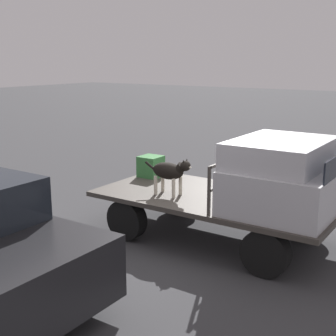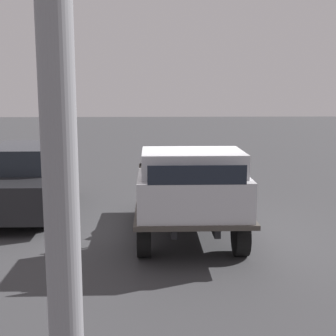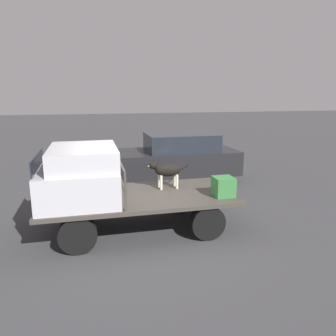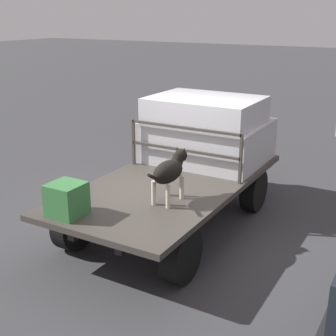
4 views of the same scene
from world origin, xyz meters
name	(u,v)px [view 1 (image 1 of 4)]	position (x,y,z in m)	size (l,w,h in m)	color
ground_plane	(215,239)	(0.00, 0.00, 0.00)	(80.00, 80.00, 0.00)	#38383A
flatbed_truck	(216,207)	(0.00, 0.00, 0.57)	(4.04, 2.00, 0.76)	black
truck_cab	(285,177)	(1.17, 0.00, 1.27)	(1.53, 1.88, 1.07)	#B7B7BC
truck_headboard	(237,171)	(0.37, 0.00, 1.26)	(0.04, 1.88, 0.74)	#3D3833
dog	(171,171)	(-0.68, -0.36, 1.17)	(0.94, 0.28, 0.67)	beige
cargo_crate	(151,166)	(-1.72, 0.50, 0.96)	(0.41, 0.41, 0.41)	#337038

